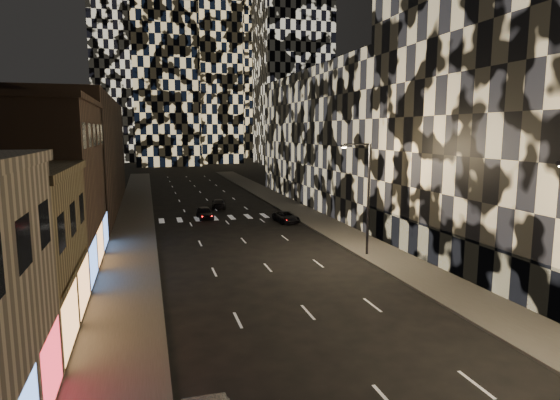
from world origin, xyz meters
TOP-DOWN VIEW (x-y plane):
  - sidewalk_left at (-10.00, 50.00)m, footprint 4.00×120.00m
  - sidewalk_right at (10.00, 50.00)m, footprint 4.00×120.00m
  - curb_left at (-7.90, 50.00)m, footprint 0.20×120.00m
  - curb_right at (7.90, 50.00)m, footprint 0.20×120.00m
  - retail_brown at (-17.00, 33.50)m, footprint 10.00×15.00m
  - retail_filler_left at (-17.00, 60.00)m, footprint 10.00×40.00m
  - midrise_right at (20.00, 24.50)m, footprint 16.00×25.00m
  - midrise_base at (12.30, 24.50)m, footprint 0.60×25.00m
  - midrise_filler_right at (20.00, 57.00)m, footprint 16.00×40.00m
  - streetlight_far at (8.35, 30.00)m, footprint 2.55×0.25m
  - car_dark_midlane at (-2.12, 49.93)m, footprint 1.78×4.14m
  - car_dark_oncoming at (0.53, 56.86)m, footprint 2.28×4.47m
  - car_dark_rightlane at (6.32, 45.31)m, footprint 2.29×4.49m

SIDE VIEW (x-z plane):
  - sidewalk_left at x=-10.00m, z-range 0.00..0.15m
  - sidewalk_right at x=10.00m, z-range 0.00..0.15m
  - curb_left at x=-7.90m, z-range 0.00..0.15m
  - curb_right at x=7.90m, z-range 0.00..0.15m
  - car_dark_rightlane at x=6.32m, z-range 0.00..1.21m
  - car_dark_oncoming at x=0.53m, z-range 0.00..1.24m
  - car_dark_midlane at x=-2.12m, z-range 0.00..1.39m
  - midrise_base at x=12.30m, z-range 0.00..3.00m
  - streetlight_far at x=8.35m, z-range 0.85..9.85m
  - retail_brown at x=-17.00m, z-range 0.00..12.00m
  - retail_filler_left at x=-17.00m, z-range 0.00..14.00m
  - midrise_filler_right at x=20.00m, z-range 0.00..18.00m
  - midrise_right at x=20.00m, z-range 0.00..22.00m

